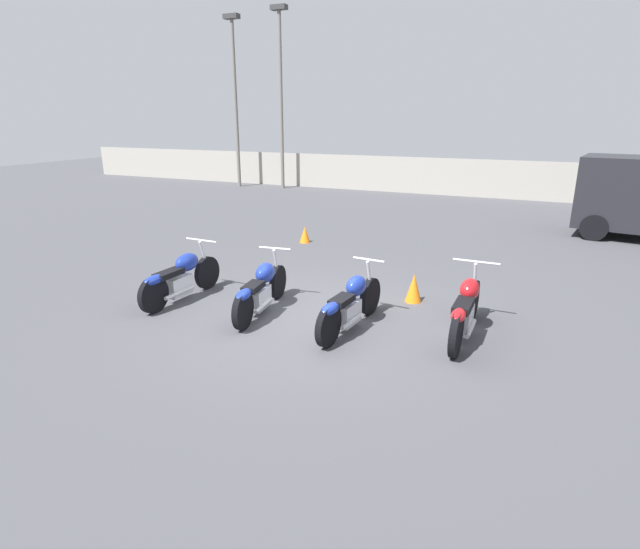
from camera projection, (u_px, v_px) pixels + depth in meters
ground_plane at (311, 318)px, 8.32m from camera, size 60.00×60.00×0.00m
fence_back at (459, 178)px, 20.72m from camera, size 40.00×0.04×1.53m
light_pole_left at (235, 88)px, 22.54m from camera, size 0.70×0.35×7.44m
light_pole_right at (281, 85)px, 21.90m from camera, size 0.70×0.35×7.67m
motorcycle_slot_0 at (180, 277)px, 8.99m from camera, size 0.71×2.05×1.00m
motorcycle_slot_1 at (261, 289)px, 8.42m from camera, size 0.60×2.10×0.98m
motorcycle_slot_2 at (350, 304)px, 7.74m from camera, size 0.55×2.08×1.00m
motorcycle_slot_3 at (466, 309)px, 7.47m from camera, size 0.73×2.15×1.03m
traffic_cone_near at (305, 234)px, 13.22m from camera, size 0.28×0.28×0.43m
traffic_cone_far at (414, 288)px, 8.98m from camera, size 0.30×0.30×0.51m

